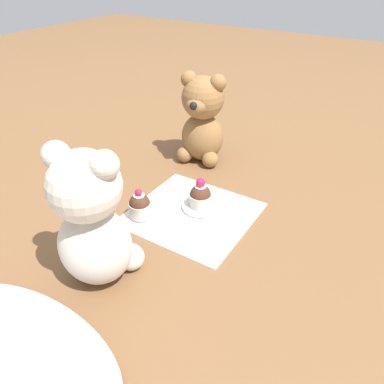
{
  "coord_description": "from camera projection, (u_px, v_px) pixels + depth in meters",
  "views": [
    {
      "loc": [
        -0.33,
        0.53,
        0.47
      ],
      "look_at": [
        0.0,
        0.0,
        0.06
      ],
      "focal_mm": 35.0,
      "sensor_mm": 36.0,
      "label": 1
    }
  ],
  "objects": [
    {
      "name": "knitted_placemat",
      "position": [
        192.0,
        213.0,
        0.77
      ],
      "size": [
        0.24,
        0.23,
        0.01
      ],
      "primitive_type": "cube",
      "color": "silver",
      "rests_on": "ground_plane"
    },
    {
      "name": "cupcake_near_cream_bear",
      "position": [
        140.0,
        206.0,
        0.75
      ],
      "size": [
        0.05,
        0.05,
        0.06
      ],
      "color": "#B2ADA3",
      "rests_on": "knitted_placemat"
    },
    {
      "name": "teddy_bear_cream",
      "position": [
        92.0,
        220.0,
        0.57
      ],
      "size": [
        0.14,
        0.13,
        0.24
      ],
      "rotation": [
        0.0,
        0.0,
        0.2
      ],
      "color": "beige",
      "rests_on": "ground_plane"
    },
    {
      "name": "saucer_plate",
      "position": [
        200.0,
        206.0,
        0.79
      ],
      "size": [
        0.08,
        0.08,
        0.01
      ],
      "primitive_type": "cylinder",
      "color": "silver",
      "rests_on": "knitted_placemat"
    },
    {
      "name": "tulle_cloth",
      "position": [
        18.0,
        348.0,
        0.5
      ],
      "size": [
        0.34,
        0.16,
        0.03
      ],
      "primitive_type": "ellipsoid",
      "color": "silver",
      "rests_on": "ground_plane"
    },
    {
      "name": "ground_plane",
      "position": [
        192.0,
        215.0,
        0.78
      ],
      "size": [
        4.0,
        4.0,
        0.0
      ],
      "primitive_type": "plane",
      "color": "brown"
    },
    {
      "name": "teddy_bear_tan",
      "position": [
        202.0,
        119.0,
        0.92
      ],
      "size": [
        0.12,
        0.12,
        0.22
      ],
      "rotation": [
        0.0,
        0.0,
        3.3
      ],
      "color": "olive",
      "rests_on": "ground_plane"
    },
    {
      "name": "cupcake_near_tan_bear",
      "position": [
        200.0,
        196.0,
        0.77
      ],
      "size": [
        0.05,
        0.05,
        0.07
      ],
      "color": "#B2ADA3",
      "rests_on": "saucer_plate"
    }
  ]
}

